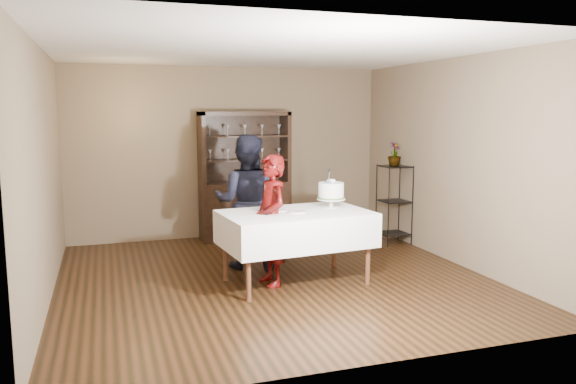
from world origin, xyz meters
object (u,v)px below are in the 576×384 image
(man, at_px, (246,202))
(potted_plant, at_px, (394,154))
(china_hutch, at_px, (245,197))
(woman, at_px, (271,220))
(plant_etagere, at_px, (394,201))
(cake, at_px, (331,192))
(cake_table, at_px, (296,229))

(man, relative_size, potted_plant, 4.84)
(man, bearing_deg, china_hutch, -80.29)
(potted_plant, bearing_deg, china_hutch, 152.60)
(china_hutch, relative_size, man, 1.16)
(woman, bearing_deg, potted_plant, 113.05)
(china_hutch, relative_size, potted_plant, 5.64)
(plant_etagere, distance_m, cake, 2.07)
(plant_etagere, height_order, cake_table, plant_etagere)
(woman, height_order, cake, woman)
(cake_table, xyz_separation_m, cake, (0.51, 0.16, 0.39))
(china_hutch, bearing_deg, woman, -96.70)
(china_hutch, xyz_separation_m, potted_plant, (2.06, -1.07, 0.70))
(woman, height_order, potted_plant, potted_plant)
(man, relative_size, cake, 3.61)
(cake_table, bearing_deg, china_hutch, 89.95)
(woman, distance_m, man, 0.81)
(plant_etagere, xyz_separation_m, cake_table, (-2.08, -1.45, -0.00))
(china_hutch, xyz_separation_m, cake, (0.51, -2.34, 0.37))
(china_hutch, bearing_deg, man, -103.11)
(china_hutch, height_order, cake_table, china_hutch)
(cake, relative_size, potted_plant, 1.34)
(plant_etagere, xyz_separation_m, cake, (-1.57, -1.28, 0.39))
(man, bearing_deg, cake_table, 137.59)
(china_hutch, distance_m, plant_etagere, 2.33)
(plant_etagere, xyz_separation_m, potted_plant, (-0.02, -0.01, 0.71))
(china_hutch, xyz_separation_m, man, (-0.39, -1.66, 0.19))
(woman, bearing_deg, plant_etagere, 113.04)
(cake_table, xyz_separation_m, woman, (-0.29, 0.03, 0.11))
(china_hutch, bearing_deg, potted_plant, -27.40)
(cake_table, bearing_deg, potted_plant, 34.83)
(cake_table, bearing_deg, man, 114.78)
(plant_etagere, bearing_deg, man, -166.08)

